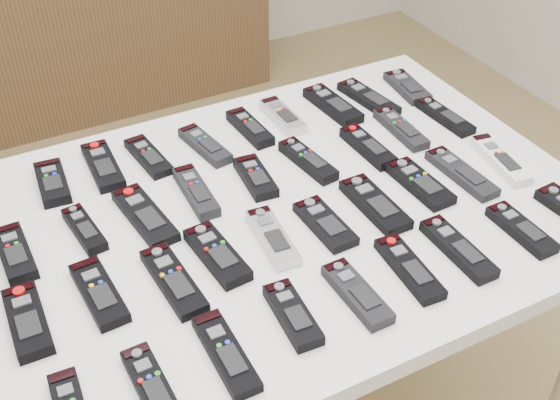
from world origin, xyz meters
name	(u,v)px	position (x,y,z in m)	size (l,w,h in m)	color
table	(280,229)	(0.09, -0.15, 0.72)	(1.25, 0.88, 0.78)	white
sideboard	(63,18)	(0.06, 1.78, 0.44)	(1.76, 0.38, 0.88)	#47311C
remote_0	(52,183)	(-0.30, 0.13, 0.79)	(0.06, 0.14, 0.02)	black
remote_1	(103,166)	(-0.19, 0.15, 0.79)	(0.06, 0.18, 0.02)	black
remote_2	(148,157)	(-0.09, 0.14, 0.79)	(0.05, 0.16, 0.02)	black
remote_3	(205,145)	(0.04, 0.12, 0.79)	(0.05, 0.16, 0.02)	black
remote_4	(250,128)	(0.16, 0.13, 0.79)	(0.05, 0.16, 0.02)	black
remote_5	(283,116)	(0.25, 0.14, 0.79)	(0.05, 0.15, 0.02)	#B7B7BC
remote_6	(333,105)	(0.38, 0.13, 0.79)	(0.06, 0.18, 0.02)	black
remote_7	(368,98)	(0.48, 0.12, 0.79)	(0.05, 0.19, 0.02)	black
remote_8	(407,87)	(0.60, 0.12, 0.79)	(0.06, 0.15, 0.02)	black
remote_9	(15,253)	(-0.42, -0.05, 0.79)	(0.05, 0.15, 0.02)	black
remote_10	(84,229)	(-0.28, -0.04, 0.79)	(0.04, 0.14, 0.02)	black
remote_11	(145,216)	(-0.17, -0.06, 0.79)	(0.06, 0.19, 0.02)	black
remote_12	(196,192)	(-0.05, -0.03, 0.79)	(0.05, 0.17, 0.02)	black
remote_13	(256,177)	(0.08, -0.05, 0.79)	(0.05, 0.14, 0.02)	black
remote_14	(308,160)	(0.21, -0.04, 0.79)	(0.04, 0.17, 0.02)	black
remote_15	(368,147)	(0.36, -0.06, 0.79)	(0.05, 0.16, 0.02)	black
remote_16	(401,129)	(0.47, -0.03, 0.79)	(0.05, 0.17, 0.02)	black
remote_17	(445,117)	(0.60, -0.04, 0.79)	(0.04, 0.17, 0.02)	black
remote_18	(28,321)	(-0.43, -0.23, 0.79)	(0.06, 0.16, 0.02)	black
remote_19	(99,293)	(-0.31, -0.22, 0.79)	(0.05, 0.17, 0.02)	black
remote_20	(174,280)	(-0.18, -0.25, 0.79)	(0.05, 0.19, 0.02)	black
remote_21	(217,254)	(-0.09, -0.23, 0.79)	(0.06, 0.17, 0.02)	black
remote_22	(273,237)	(0.03, -0.23, 0.79)	(0.05, 0.17, 0.02)	#B7B7BC
remote_23	(325,224)	(0.14, -0.24, 0.79)	(0.06, 0.15, 0.02)	black
remote_24	(375,204)	(0.26, -0.24, 0.79)	(0.06, 0.18, 0.02)	black
remote_25	(420,183)	(0.38, -0.22, 0.79)	(0.06, 0.17, 0.02)	black
remote_26	(461,173)	(0.48, -0.24, 0.79)	(0.05, 0.19, 0.02)	black
remote_27	(500,160)	(0.59, -0.24, 0.79)	(0.05, 0.18, 0.02)	silver
remote_29	(152,387)	(-0.29, -0.45, 0.79)	(0.05, 0.16, 0.02)	black
remote_30	(226,353)	(-0.17, -0.45, 0.79)	(0.05, 0.18, 0.02)	black
remote_31	(293,314)	(-0.03, -0.43, 0.79)	(0.05, 0.15, 0.02)	black
remote_32	(357,294)	(0.09, -0.43, 0.79)	(0.05, 0.16, 0.02)	black
remote_33	(409,268)	(0.21, -0.42, 0.79)	(0.05, 0.17, 0.02)	black
remote_34	(458,249)	(0.32, -0.42, 0.79)	(0.05, 0.18, 0.02)	black
remote_35	(521,229)	(0.47, -0.44, 0.79)	(0.05, 0.15, 0.02)	black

